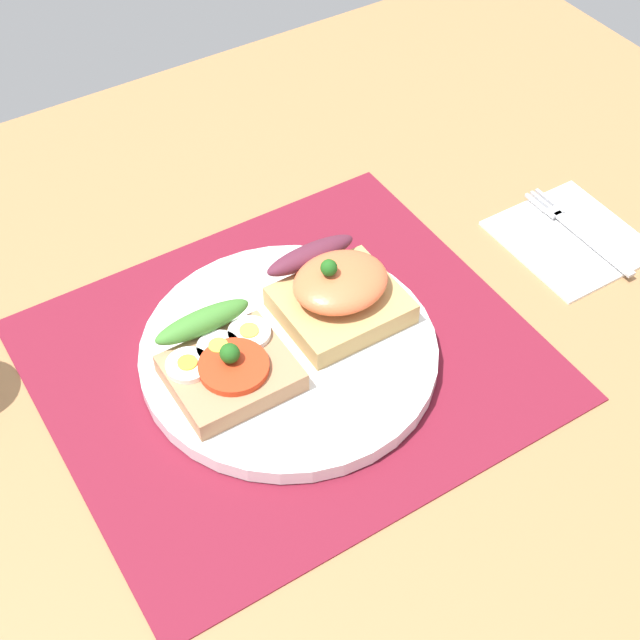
{
  "coord_description": "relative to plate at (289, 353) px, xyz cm",
  "views": [
    {
      "loc": [
        -23.69,
        -42.72,
        57.94
      ],
      "look_at": [
        3.0,
        0.0,
        3.23
      ],
      "focal_mm": 51.51,
      "sensor_mm": 36.0,
      "label": 1
    }
  ],
  "objects": [
    {
      "name": "ground_plane",
      "position": [
        0.0,
        0.0,
        -2.61
      ],
      "size": [
        120.0,
        90.0,
        3.2
      ],
      "primitive_type": "cube",
      "color": "#9B6D43"
    },
    {
      "name": "placemat",
      "position": [
        0.0,
        0.0,
        -0.86
      ],
      "size": [
        38.89,
        34.0,
        0.3
      ],
      "primitive_type": "cube",
      "color": "maroon",
      "rests_on": "ground_plane"
    },
    {
      "name": "plate",
      "position": [
        0.0,
        0.0,
        0.0
      ],
      "size": [
        24.33,
        24.33,
        1.43
      ],
      "primitive_type": "cylinder",
      "color": "white",
      "rests_on": "placemat"
    },
    {
      "name": "sandwich_egg_tomato",
      "position": [
        -5.57,
        0.21,
        2.14
      ],
      "size": [
        9.37,
        9.6,
        3.99
      ],
      "color": "#AB7A55",
      "rests_on": "plate"
    },
    {
      "name": "sandwich_salmon",
      "position": [
        5.66,
        1.53,
        2.86
      ],
      "size": [
        9.9,
        10.16,
        5.95
      ],
      "color": "tan",
      "rests_on": "plate"
    },
    {
      "name": "napkin",
      "position": [
        29.78,
        -1.22,
        -0.71
      ],
      "size": [
        11.71,
        12.49,
        0.6
      ],
      "primitive_type": "cube",
      "color": "white",
      "rests_on": "ground_plane"
    },
    {
      "name": "fork",
      "position": [
        30.59,
        -0.92,
        -0.25
      ],
      "size": [
        1.62,
        13.58,
        0.32
      ],
      "color": "#B7B7BC",
      "rests_on": "napkin"
    }
  ]
}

